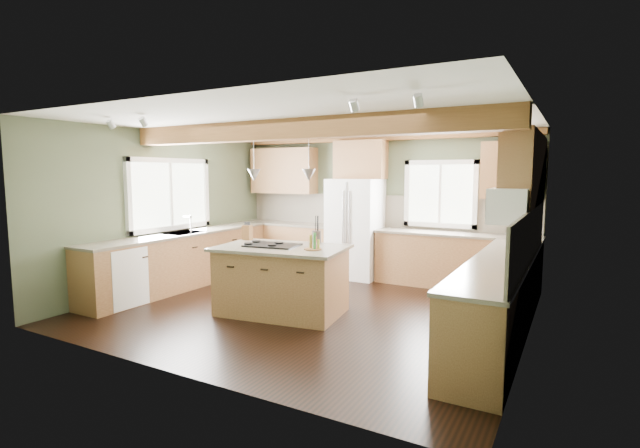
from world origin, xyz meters
The scene contains 37 objects.
floor centered at (0.00, 0.00, 0.00)m, with size 5.60×5.60×0.00m, color black.
ceiling centered at (0.00, 0.00, 2.60)m, with size 5.60×5.60×0.00m, color silver.
wall_back centered at (0.00, 2.50, 1.30)m, with size 5.60×5.60×0.00m, color #4A533B.
wall_left centered at (-2.80, 0.00, 1.30)m, with size 5.00×5.00×0.00m, color #4A533B.
wall_right centered at (2.80, 0.00, 1.30)m, with size 5.00×5.00×0.00m, color #4A533B.
ceiling_beam centered at (0.00, -0.38, 2.47)m, with size 5.55×0.26×0.26m, color brown.
soffit_trim centered at (0.00, 2.40, 2.54)m, with size 5.55×0.20×0.10m, color brown.
backsplash_back centered at (0.00, 2.48, 1.21)m, with size 5.58×0.03×0.58m, color brown.
backsplash_right centered at (2.78, 0.05, 1.21)m, with size 0.03×3.70×0.58m, color brown.
base_cab_back_left centered at (-1.79, 2.20, 0.44)m, with size 2.02×0.60×0.88m, color brown.
counter_back_left centered at (-1.79, 2.20, 0.90)m, with size 2.06×0.64×0.04m, color #433D31.
base_cab_back_right centered at (1.49, 2.20, 0.44)m, with size 2.62×0.60×0.88m, color brown.
counter_back_right centered at (1.49, 2.20, 0.90)m, with size 2.66×0.64×0.04m, color #433D31.
base_cab_left centered at (-2.50, 0.05, 0.44)m, with size 0.60×3.70×0.88m, color brown.
counter_left centered at (-2.50, 0.05, 0.90)m, with size 0.64×3.74×0.04m, color #433D31.
base_cab_right centered at (2.50, 0.05, 0.44)m, with size 0.60×3.70×0.88m, color brown.
counter_right centered at (2.50, 0.05, 0.90)m, with size 0.64×3.74×0.04m, color #433D31.
upper_cab_back_left centered at (-1.99, 2.33, 1.95)m, with size 1.40×0.35×0.90m, color brown.
upper_cab_over_fridge centered at (-0.30, 2.33, 2.15)m, with size 0.96×0.35×0.70m, color brown.
upper_cab_right centered at (2.62, 0.90, 1.95)m, with size 0.35×2.20×0.90m, color brown.
upper_cab_back_corner centered at (2.30, 2.33, 1.95)m, with size 0.90×0.35×0.90m, color brown.
window_left centered at (-2.78, 0.05, 1.55)m, with size 0.04×1.60×1.05m, color white.
window_back centered at (1.15, 2.48, 1.55)m, with size 1.10×0.04×1.00m, color white.
sink centered at (-2.50, 0.05, 0.91)m, with size 0.50×0.65×0.03m, color #262628.
faucet centered at (-2.32, 0.05, 1.05)m, with size 0.02×0.02×0.28m, color #B2B2B7.
dishwasher centered at (-2.49, -1.25, 0.43)m, with size 0.60×0.60×0.84m, color white.
oven centered at (2.49, -1.25, 0.43)m, with size 0.60×0.72×0.84m, color white.
microwave centered at (2.58, -0.05, 1.55)m, with size 0.40×0.70×0.38m, color white.
pendant_left centered at (-0.63, -0.44, 1.88)m, with size 0.18×0.18×0.16m, color #B2B2B7.
pendant_right centered at (0.16, -0.33, 1.88)m, with size 0.18×0.18×0.16m, color #B2B2B7.
refrigerator centered at (-0.30, 2.12, 0.90)m, with size 0.90×0.74×1.80m, color white.
island centered at (-0.23, -0.38, 0.44)m, with size 1.61×0.98×0.88m, color brown.
island_top centered at (-0.23, -0.38, 0.90)m, with size 1.72×1.09×0.04m, color #433D31.
cooktop centered at (-0.37, -0.40, 0.93)m, with size 0.70×0.47×0.02m, color black.
knife_block centered at (-1.03, -0.11, 1.03)m, with size 0.13×0.10×0.22m, color brown.
utensil_crock centered at (0.03, 0.11, 1.01)m, with size 0.13×0.13×0.18m, color #37302C.
bottle_tray centered at (0.26, -0.40, 1.03)m, with size 0.23×0.23×0.21m, color brown, non-canonical shape.
Camera 1 is at (3.23, -5.52, 1.90)m, focal length 26.00 mm.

